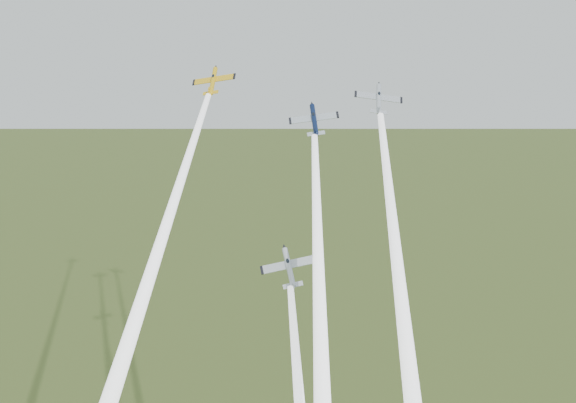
{
  "coord_description": "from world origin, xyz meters",
  "views": [
    {
      "loc": [
        32.6,
        -108.57,
        115.61
      ],
      "look_at": [
        0.0,
        -6.0,
        92.0
      ],
      "focal_mm": 45.0,
      "sensor_mm": 36.0,
      "label": 1
    }
  ],
  "objects": [
    {
      "name": "smoke_trail_yellow",
      "position": [
        -15.04,
        -22.0,
        84.48
      ],
      "size": [
        5.86,
        50.98,
        47.55
      ],
      "primitive_type": null,
      "rotation": [
        -0.82,
        0.0,
        0.06
      ],
      "color": "white"
    },
    {
      "name": "plane_silver_right",
      "position": [
        12.47,
        0.03,
        107.45
      ],
      "size": [
        8.35,
        8.33,
        6.77
      ],
      "primitive_type": null,
      "rotation": [
        0.75,
        0.14,
        0.32
      ],
      "color": "silver"
    },
    {
      "name": "plane_yellow",
      "position": [
        -16.71,
        4.83,
        109.45
      ],
      "size": [
        8.83,
        6.85,
        7.2
      ],
      "primitive_type": null,
      "rotation": [
        0.75,
        -0.15,
        0.06
      ],
      "color": "yellow"
    },
    {
      "name": "smoke_trail_navy",
      "position": [
        10.73,
        -26.4,
        80.89
      ],
      "size": [
        17.03,
        45.99,
        44.32
      ],
      "primitive_type": null,
      "rotation": [
        -0.82,
        0.0,
        0.31
      ],
      "color": "white"
    },
    {
      "name": "plane_silver_low",
      "position": [
        2.34,
        -12.91,
        83.77
      ],
      "size": [
        10.97,
        9.17,
        7.98
      ],
      "primitive_type": null,
      "rotation": [
        0.75,
        -0.19,
        0.4
      ],
      "color": "#B5BCC4"
    },
    {
      "name": "plane_navy",
      "position": [
        3.06,
        -2.46,
        104.24
      ],
      "size": [
        9.73,
        8.25,
        7.0
      ],
      "primitive_type": null,
      "rotation": [
        0.75,
        -0.13,
        0.31
      ],
      "color": "#0D1A3C"
    },
    {
      "name": "smoke_trail_silver_right",
      "position": [
        21.19,
        -25.98,
        81.97
      ],
      "size": [
        19.09,
        50.18,
        48.58
      ],
      "primitive_type": null,
      "rotation": [
        -0.82,
        0.0,
        0.32
      ],
      "color": "white"
    }
  ]
}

